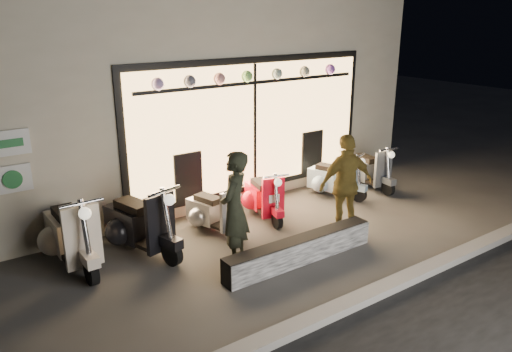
% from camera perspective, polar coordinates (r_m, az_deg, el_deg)
% --- Properties ---
extents(ground, '(40.00, 40.00, 0.00)m').
position_cam_1_polar(ground, '(8.39, 2.91, -7.77)').
color(ground, '#383533').
rests_on(ground, ground).
extents(kerb, '(40.00, 0.25, 0.12)m').
position_cam_1_polar(kerb, '(7.09, 13.13, -12.97)').
color(kerb, slate).
rests_on(kerb, ground).
extents(shop_building, '(10.20, 6.23, 4.20)m').
position_cam_1_polar(shop_building, '(11.97, -11.94, 10.31)').
color(shop_building, beige).
rests_on(shop_building, ground).
extents(graffiti_barrier, '(2.68, 0.28, 0.40)m').
position_cam_1_polar(graffiti_barrier, '(7.76, 5.02, -8.43)').
color(graffiti_barrier, black).
rests_on(graffiti_barrier, ground).
extents(scooter_silver, '(0.60, 1.25, 0.89)m').
position_cam_1_polar(scooter_silver, '(8.80, -5.26, -3.99)').
color(scooter_silver, black).
rests_on(scooter_silver, ground).
extents(scooter_red, '(0.61, 1.32, 0.94)m').
position_cam_1_polar(scooter_red, '(9.40, 0.75, -2.30)').
color(scooter_red, black).
rests_on(scooter_red, ground).
extents(scooter_black, '(0.79, 1.62, 1.15)m').
position_cam_1_polar(scooter_black, '(8.24, -13.48, -5.23)').
color(scooter_black, black).
rests_on(scooter_black, ground).
extents(scooter_cream, '(0.53, 1.63, 1.17)m').
position_cam_1_polar(scooter_cream, '(8.14, -20.41, -6.15)').
color(scooter_cream, black).
rests_on(scooter_cream, ground).
extents(scooter_blue, '(0.69, 1.28, 0.92)m').
position_cam_1_polar(scooter_blue, '(10.52, 8.48, -0.27)').
color(scooter_blue, black).
rests_on(scooter_blue, ground).
extents(scooter_grey, '(0.52, 1.35, 0.96)m').
position_cam_1_polar(scooter_grey, '(11.23, 12.54, 0.77)').
color(scooter_grey, black).
rests_on(scooter_grey, ground).
extents(man, '(0.77, 0.74, 1.77)m').
position_cam_1_polar(man, '(7.47, -2.49, -3.73)').
color(man, black).
rests_on(man, ground).
extents(woman, '(1.09, 0.62, 1.75)m').
position_cam_1_polar(woman, '(8.67, 10.25, -0.90)').
color(woman, brown).
rests_on(woman, ground).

